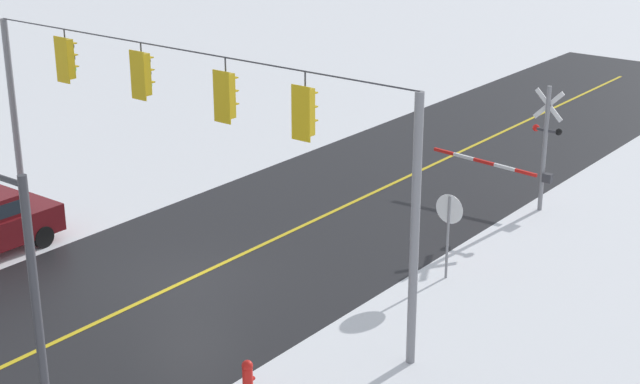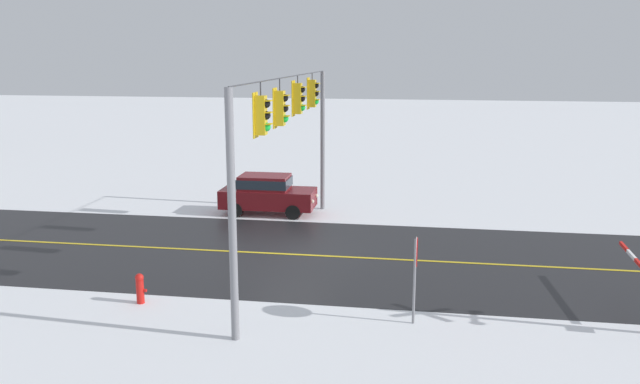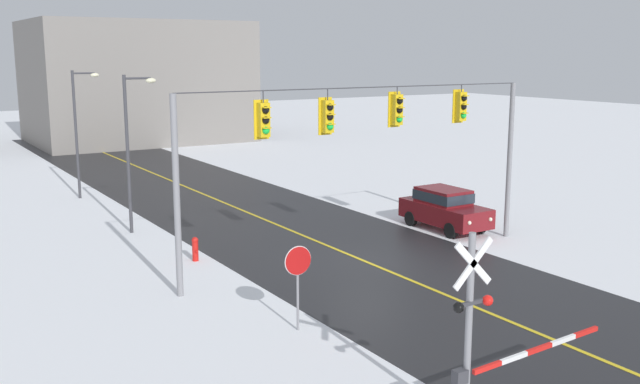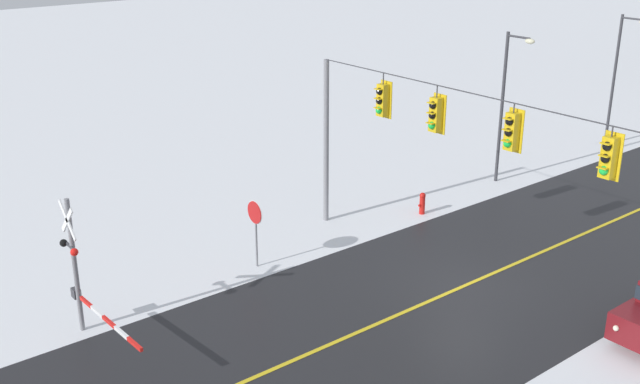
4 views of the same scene
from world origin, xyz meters
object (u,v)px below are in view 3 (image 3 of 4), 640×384
at_px(fire_hydrant, 195,248).
at_px(streetlamp_near, 132,139).
at_px(streetlamp_far, 80,122).
at_px(railroad_crossing, 483,330).
at_px(stop_sign, 298,269).
at_px(parked_car_maroon, 444,207).

bearing_deg(fire_hydrant, streetlamp_near, 94.87).
bearing_deg(streetlamp_far, railroad_crossing, -88.13).
relative_size(stop_sign, streetlamp_far, 0.36).
xyz_separation_m(railroad_crossing, streetlamp_far, (-0.91, 27.80, 1.94)).
distance_m(stop_sign, streetlamp_far, 21.72).
bearing_deg(fire_hydrant, stop_sign, -91.40).
relative_size(railroad_crossing, streetlamp_far, 0.68).
distance_m(stop_sign, railroad_crossing, 6.24).
bearing_deg(streetlamp_near, parked_car_maroon, -29.60).
xyz_separation_m(railroad_crossing, fire_hydrant, (-0.46, 13.91, -1.51)).
xyz_separation_m(stop_sign, streetlamp_far, (-0.27, 21.60, 2.20)).
height_order(streetlamp_far, fire_hydrant, streetlamp_far).
bearing_deg(parked_car_maroon, streetlamp_near, 150.40).
bearing_deg(fire_hydrant, streetlamp_far, 91.87).
bearing_deg(railroad_crossing, stop_sign, 95.93).
xyz_separation_m(stop_sign, railroad_crossing, (0.64, -6.20, 0.26)).
bearing_deg(railroad_crossing, fire_hydrant, 91.88).
height_order(stop_sign, railroad_crossing, railroad_crossing).
bearing_deg(streetlamp_near, streetlamp_far, 90.00).
bearing_deg(parked_car_maroon, stop_sign, -148.88).
bearing_deg(fire_hydrant, railroad_crossing, -88.12).
bearing_deg(railroad_crossing, streetlamp_far, 91.87).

